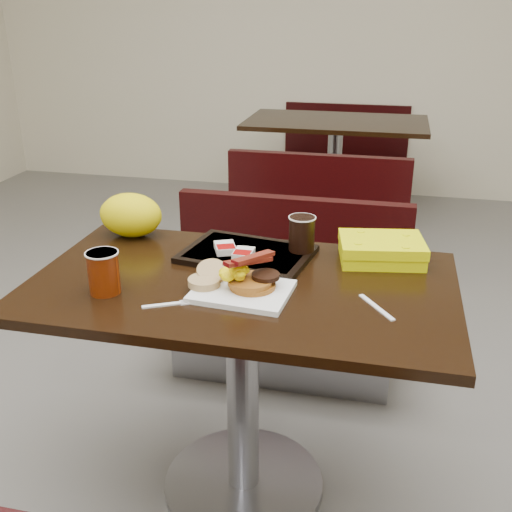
% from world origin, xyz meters
% --- Properties ---
extents(floor, '(6.00, 7.00, 0.01)m').
position_xyz_m(floor, '(0.00, 0.00, 0.00)').
color(floor, slate).
rests_on(floor, ground).
extents(wall_back, '(6.00, 0.01, 2.80)m').
position_xyz_m(wall_back, '(0.00, 3.50, 1.40)').
color(wall_back, beige).
rests_on(wall_back, ground).
extents(table_near, '(1.20, 0.70, 0.75)m').
position_xyz_m(table_near, '(0.00, 0.00, 0.38)').
color(table_near, black).
rests_on(table_near, floor).
extents(bench_near_n, '(1.00, 0.46, 0.72)m').
position_xyz_m(bench_near_n, '(0.00, 0.70, 0.36)').
color(bench_near_n, black).
rests_on(bench_near_n, floor).
extents(table_far, '(1.20, 0.70, 0.75)m').
position_xyz_m(table_far, '(0.00, 2.60, 0.38)').
color(table_far, black).
rests_on(table_far, floor).
extents(bench_far_s, '(1.00, 0.46, 0.72)m').
position_xyz_m(bench_far_s, '(0.00, 1.90, 0.36)').
color(bench_far_s, black).
rests_on(bench_far_s, floor).
extents(bench_far_n, '(1.00, 0.46, 0.72)m').
position_xyz_m(bench_far_n, '(0.00, 3.30, 0.36)').
color(bench_far_n, black).
rests_on(bench_far_n, floor).
extents(platter, '(0.27, 0.22, 0.02)m').
position_xyz_m(platter, '(0.02, -0.08, 0.76)').
color(platter, white).
rests_on(platter, table_near).
extents(pancake_stack, '(0.16, 0.16, 0.03)m').
position_xyz_m(pancake_stack, '(0.05, -0.06, 0.78)').
color(pancake_stack, '#A55B1B').
rests_on(pancake_stack, platter).
extents(sausage_patty, '(0.10, 0.10, 0.01)m').
position_xyz_m(sausage_patty, '(0.08, -0.05, 0.80)').
color(sausage_patty, black).
rests_on(sausage_patty, pancake_stack).
extents(scrambled_eggs, '(0.09, 0.08, 0.04)m').
position_xyz_m(scrambled_eggs, '(0.01, -0.07, 0.81)').
color(scrambled_eggs, '#FFE705').
rests_on(scrambled_eggs, pancake_stack).
extents(bacon_strips, '(0.15, 0.16, 0.01)m').
position_xyz_m(bacon_strips, '(0.03, -0.06, 0.84)').
color(bacon_strips, '#4F050A').
rests_on(bacon_strips, scrambled_eggs).
extents(muffin_bottom, '(0.11, 0.11, 0.02)m').
position_xyz_m(muffin_bottom, '(-0.09, -0.08, 0.78)').
color(muffin_bottom, tan).
rests_on(muffin_bottom, platter).
extents(muffin_top, '(0.10, 0.10, 0.05)m').
position_xyz_m(muffin_top, '(-0.08, -0.03, 0.79)').
color(muffin_top, tan).
rests_on(muffin_top, platter).
extents(coffee_cup_near, '(0.09, 0.09, 0.12)m').
position_xyz_m(coffee_cup_near, '(-0.35, -0.15, 0.81)').
color(coffee_cup_near, '#8B2B05').
rests_on(coffee_cup_near, table_near).
extents(fork, '(0.14, 0.09, 0.00)m').
position_xyz_m(fork, '(-0.17, -0.19, 0.75)').
color(fork, white).
rests_on(fork, table_near).
extents(knife, '(0.10, 0.13, 0.00)m').
position_xyz_m(knife, '(0.38, -0.08, 0.75)').
color(knife, white).
rests_on(knife, table_near).
extents(condiment_syrup, '(0.05, 0.04, 0.01)m').
position_xyz_m(condiment_syrup, '(0.01, -0.01, 0.76)').
color(condiment_syrup, '#A03706').
rests_on(condiment_syrup, table_near).
extents(condiment_ketchup, '(0.04, 0.04, 0.01)m').
position_xyz_m(condiment_ketchup, '(-0.17, 0.10, 0.75)').
color(condiment_ketchup, '#8C0504').
rests_on(condiment_ketchup, table_near).
extents(tray, '(0.42, 0.33, 0.02)m').
position_xyz_m(tray, '(-0.03, 0.18, 0.76)').
color(tray, black).
rests_on(tray, table_near).
extents(hashbrown_sleeve_left, '(0.09, 0.10, 0.02)m').
position_xyz_m(hashbrown_sleeve_left, '(-0.09, 0.16, 0.78)').
color(hashbrown_sleeve_left, silver).
rests_on(hashbrown_sleeve_left, tray).
extents(hashbrown_sleeve_right, '(0.06, 0.08, 0.02)m').
position_xyz_m(hashbrown_sleeve_right, '(-0.03, 0.13, 0.78)').
color(hashbrown_sleeve_right, silver).
rests_on(hashbrown_sleeve_right, tray).
extents(coffee_cup_far, '(0.10, 0.10, 0.11)m').
position_xyz_m(coffee_cup_far, '(0.13, 0.23, 0.82)').
color(coffee_cup_far, black).
rests_on(coffee_cup_far, tray).
extents(clamshell, '(0.28, 0.23, 0.07)m').
position_xyz_m(clamshell, '(0.38, 0.24, 0.78)').
color(clamshell, '#DBDF03').
rests_on(clamshell, table_near).
extents(paper_bag, '(0.22, 0.16, 0.15)m').
position_xyz_m(paper_bag, '(-0.45, 0.27, 0.82)').
color(paper_bag, yellow).
rests_on(paper_bag, table_near).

